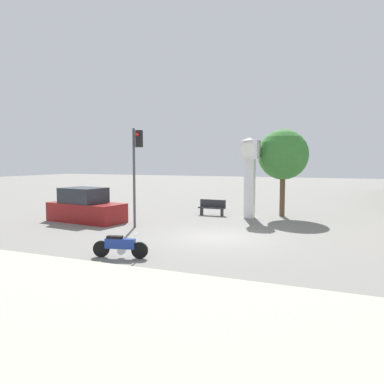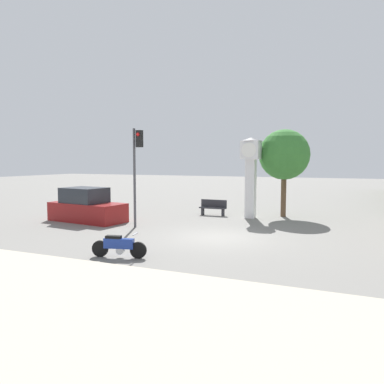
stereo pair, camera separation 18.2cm
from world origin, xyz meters
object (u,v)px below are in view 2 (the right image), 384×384
Objects in this scene: clock_tower at (251,165)px; bench at (213,207)px; motorcycle at (119,246)px; parked_car at (87,207)px; street_tree at (284,155)px; traffic_light at (137,160)px.

clock_tower is 3.42m from bench.
motorcycle is 0.42× the size of parked_car.
street_tree is 1.14× the size of parked_car.
parked_car is at bearing 122.57° from motorcycle.
clock_tower is (1.84, 10.27, 2.61)m from motorcycle.
bench is 7.25m from parked_car.
motorcycle is at bearing -36.60° from parked_car.
parked_car is at bearing -147.91° from street_tree.
street_tree reaches higher than bench.
parked_car is (-5.45, -4.77, 0.26)m from bench.
motorcycle is at bearing -100.15° from clock_tower.
traffic_light is (-4.28, -5.11, 0.24)m from clock_tower.
traffic_light reaches higher than motorcycle.
motorcycle is 6.38m from traffic_light.
traffic_light is 6.30m from bench.
traffic_light reaches higher than bench.
street_tree is 5.10m from bench.
traffic_light is 2.98× the size of bench.
traffic_light reaches higher than clock_tower.
bench is 0.36× the size of parked_car.
street_tree is at bearing 39.39° from parked_car.
street_tree reaches higher than traffic_light.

